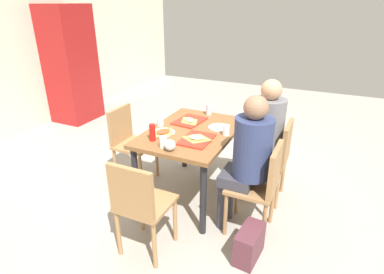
# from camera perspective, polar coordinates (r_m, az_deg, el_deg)

# --- Properties ---
(ground_plane) EXTENTS (10.00, 10.00, 0.02)m
(ground_plane) POSITION_cam_1_polar(r_m,az_deg,el_deg) (3.48, -0.00, -10.46)
(ground_plane) COLOR #9E998E
(main_table) EXTENTS (1.17, 0.82, 0.76)m
(main_table) POSITION_cam_1_polar(r_m,az_deg,el_deg) (3.15, -0.00, -0.41)
(main_table) COLOR brown
(main_table) RESTS_ON ground_plane
(chair_near_left) EXTENTS (0.40, 0.40, 0.87)m
(chair_near_left) POSITION_cam_1_polar(r_m,az_deg,el_deg) (2.76, 12.63, -8.27)
(chair_near_left) COLOR #9E7247
(chair_near_left) RESTS_ON ground_plane
(chair_near_right) EXTENTS (0.40, 0.40, 0.87)m
(chair_near_right) POSITION_cam_1_polar(r_m,az_deg,el_deg) (3.26, 14.98, -3.21)
(chair_near_right) COLOR #9E7247
(chair_near_right) RESTS_ON ground_plane
(chair_far_side) EXTENTS (0.40, 0.40, 0.87)m
(chair_far_side) POSITION_cam_1_polar(r_m,az_deg,el_deg) (3.59, -11.56, -0.32)
(chair_far_side) COLOR #9E7247
(chair_far_side) RESTS_ON ground_plane
(chair_left_end) EXTENTS (0.40, 0.40, 0.87)m
(chair_left_end) POSITION_cam_1_polar(r_m,az_deg,el_deg) (2.49, -9.58, -11.78)
(chair_left_end) COLOR #9E7247
(chair_left_end) RESTS_ON ground_plane
(person_in_red) EXTENTS (0.32, 0.42, 1.28)m
(person_in_red) POSITION_cam_1_polar(r_m,az_deg,el_deg) (2.66, 10.16, -3.17)
(person_in_red) COLOR #383842
(person_in_red) RESTS_ON ground_plane
(person_in_brown_jacket) EXTENTS (0.32, 0.42, 1.28)m
(person_in_brown_jacket) POSITION_cam_1_polar(r_m,az_deg,el_deg) (3.18, 12.97, 1.20)
(person_in_brown_jacket) COLOR #383842
(person_in_brown_jacket) RESTS_ON ground_plane
(tray_red_near) EXTENTS (0.36, 0.26, 0.02)m
(tray_red_near) POSITION_cam_1_polar(r_m,az_deg,el_deg) (2.88, 0.88, -0.45)
(tray_red_near) COLOR red
(tray_red_near) RESTS_ON main_table
(tray_red_far) EXTENTS (0.39, 0.30, 0.02)m
(tray_red_far) POSITION_cam_1_polar(r_m,az_deg,el_deg) (3.33, -0.44, 2.96)
(tray_red_far) COLOR red
(tray_red_far) RESTS_ON main_table
(paper_plate_center) EXTENTS (0.22, 0.22, 0.01)m
(paper_plate_center) POSITION_cam_1_polar(r_m,az_deg,el_deg) (3.06, -5.20, 0.88)
(paper_plate_center) COLOR white
(paper_plate_center) RESTS_ON main_table
(paper_plate_near_edge) EXTENTS (0.22, 0.22, 0.01)m
(paper_plate_near_edge) POSITION_cam_1_polar(r_m,az_deg,el_deg) (3.18, 5.01, 1.78)
(paper_plate_near_edge) COLOR white
(paper_plate_near_edge) RESTS_ON main_table
(pizza_slice_a) EXTENTS (0.20, 0.24, 0.02)m
(pizza_slice_a) POSITION_cam_1_polar(r_m,az_deg,el_deg) (2.88, 0.86, -0.12)
(pizza_slice_a) COLOR #C68C47
(pizza_slice_a) RESTS_ON tray_red_near
(pizza_slice_b) EXTENTS (0.24, 0.25, 0.02)m
(pizza_slice_b) POSITION_cam_1_polar(r_m,az_deg,el_deg) (3.30, -0.48, 3.10)
(pizza_slice_b) COLOR tan
(pizza_slice_b) RESTS_ON tray_red_far
(pizza_slice_c) EXTENTS (0.23, 0.18, 0.02)m
(pizza_slice_c) POSITION_cam_1_polar(r_m,az_deg,el_deg) (3.04, -5.28, 0.96)
(pizza_slice_c) COLOR #C68C47
(pizza_slice_c) RESTS_ON paper_plate_center
(plastic_cup_a) EXTENTS (0.07, 0.07, 0.10)m
(plastic_cup_a) POSITION_cam_1_polar(r_m,az_deg,el_deg) (3.22, -5.85, 2.91)
(plastic_cup_a) COLOR white
(plastic_cup_a) RESTS_ON main_table
(plastic_cup_b) EXTENTS (0.07, 0.07, 0.10)m
(plastic_cup_b) POSITION_cam_1_polar(r_m,az_deg,el_deg) (3.00, 6.28, 1.27)
(plastic_cup_b) COLOR white
(plastic_cup_b) RESTS_ON main_table
(plastic_cup_c) EXTENTS (0.07, 0.07, 0.10)m
(plastic_cup_c) POSITION_cam_1_polar(r_m,az_deg,el_deg) (2.74, -5.28, -0.95)
(plastic_cup_c) COLOR white
(plastic_cup_c) RESTS_ON main_table
(soda_can) EXTENTS (0.07, 0.07, 0.12)m
(soda_can) POSITION_cam_1_polar(r_m,az_deg,el_deg) (3.52, 3.10, 5.05)
(soda_can) COLOR #B7BCC6
(soda_can) RESTS_ON main_table
(condiment_bottle) EXTENTS (0.06, 0.06, 0.16)m
(condiment_bottle) POSITION_cam_1_polar(r_m,az_deg,el_deg) (2.87, -7.27, 0.83)
(condiment_bottle) COLOR red
(condiment_bottle) RESTS_ON main_table
(foil_bundle) EXTENTS (0.10, 0.10, 0.10)m
(foil_bundle) POSITION_cam_1_polar(r_m,az_deg,el_deg) (2.68, -4.07, -1.50)
(foil_bundle) COLOR silver
(foil_bundle) RESTS_ON main_table
(handbag) EXTENTS (0.33, 0.19, 0.28)m
(handbag) POSITION_cam_1_polar(r_m,az_deg,el_deg) (2.70, 10.46, -18.72)
(handbag) COLOR #592D38
(handbag) RESTS_ON ground_plane
(drink_fridge) EXTENTS (0.70, 0.60, 1.90)m
(drink_fridge) POSITION_cam_1_polar(r_m,az_deg,el_deg) (5.73, -21.31, 12.21)
(drink_fridge) COLOR maroon
(drink_fridge) RESTS_ON ground_plane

